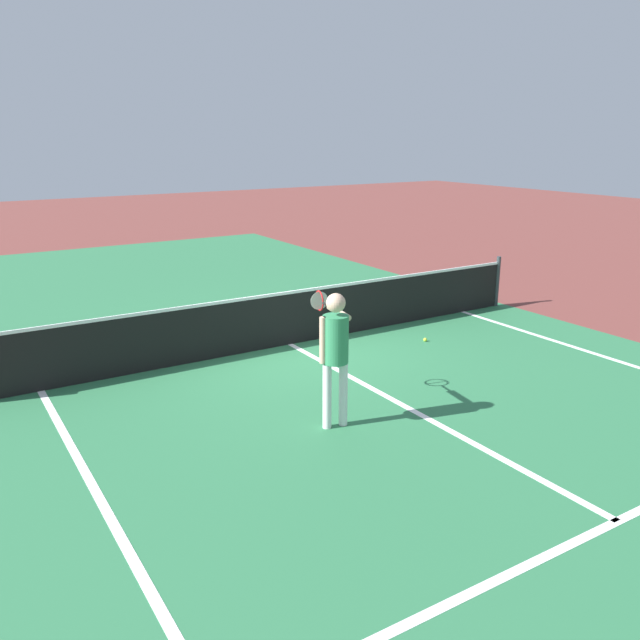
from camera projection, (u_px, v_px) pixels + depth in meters
ground_plane at (290, 344)px, 11.45m from camera, size 60.00×60.00×0.00m
court_surface_inbounds at (290, 344)px, 11.45m from camera, size 10.62×24.40×0.00m
line_service_near at (618, 521)px, 6.22m from camera, size 8.22×0.10×0.01m
line_center_service at (405, 406)px, 8.83m from camera, size 0.10×6.40×0.01m
net at (290, 317)px, 11.31m from camera, size 10.23×0.09×1.07m
player_near at (335, 344)px, 7.98m from camera, size 0.65×1.19×1.73m
tennis_ball_near_net at (425, 340)px, 11.59m from camera, size 0.07×0.07×0.07m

